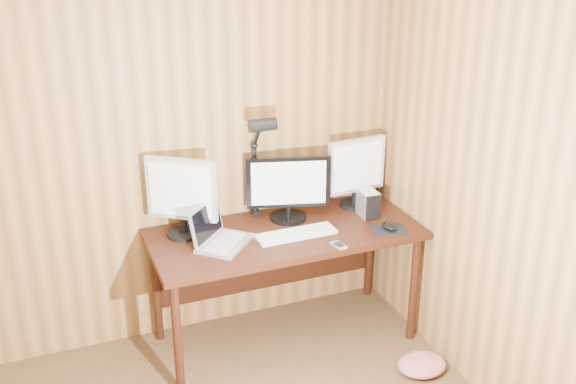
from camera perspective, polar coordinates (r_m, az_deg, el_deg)
room_shell at (r=2.16m, az=-7.69°, el=-12.62°), size 4.00×4.00×4.00m
desk at (r=4.12m, az=-0.63°, el=-4.45°), size 1.60×0.70×0.75m
monitor_center at (r=4.08m, az=0.03°, el=0.37°), size 0.50×0.22×0.40m
monitor_left at (r=3.90m, az=-8.99°, el=-0.24°), size 0.36×0.28×0.47m
monitor_right at (r=4.28m, az=5.79°, el=1.83°), size 0.40×0.19×0.45m
laptop at (r=3.86m, az=-6.02°, el=-3.57°), size 0.41×0.41×0.24m
keyboard at (r=3.95m, az=0.69°, el=-3.55°), size 0.48×0.15×0.02m
mousepad at (r=4.07m, az=8.55°, el=-3.16°), size 0.24×0.21×0.00m
mouse at (r=4.06m, az=8.57°, el=-2.88°), size 0.07×0.12×0.04m
hard_drive at (r=4.21m, az=6.81°, el=-0.98°), size 0.11×0.15×0.16m
phone at (r=3.83m, az=4.32°, el=-4.53°), size 0.07×0.11×0.01m
speaker at (r=4.52m, az=7.34°, el=0.38°), size 0.05×0.05×0.12m
desk_lamp at (r=4.01m, az=-2.48°, el=3.40°), size 0.16×0.23×0.70m
fabric_pile at (r=4.15m, az=11.27°, el=-14.15°), size 0.31×0.26×0.09m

